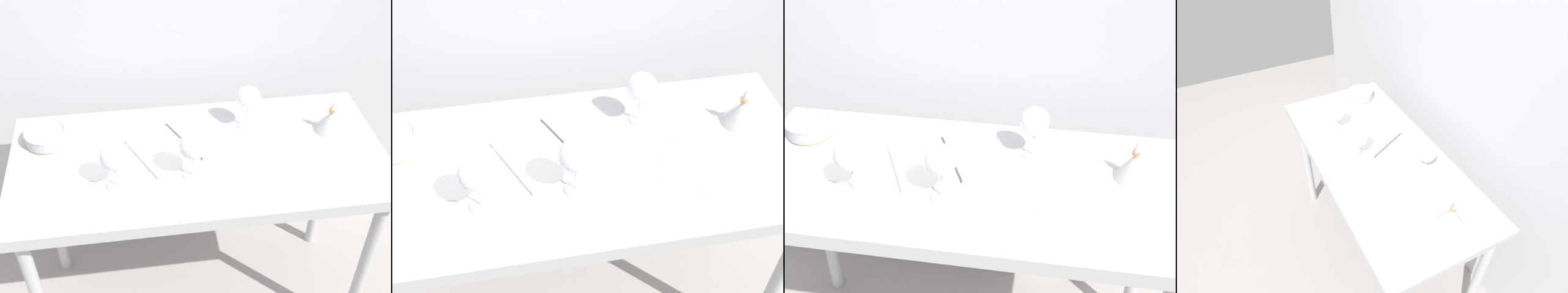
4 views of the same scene
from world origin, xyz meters
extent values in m
cube|color=#B3B3B8|center=(0.00, 0.00, 0.88)|extent=(1.40, 0.64, 0.04)
cube|color=#B3B3B8|center=(0.00, -0.33, 0.88)|extent=(1.40, 0.01, 0.05)
cylinder|color=#B3B3B8|center=(0.64, -0.26, 0.43)|extent=(0.05, 0.05, 0.86)
cylinder|color=#B3B3B8|center=(-0.64, 0.26, 0.43)|extent=(0.05, 0.05, 0.86)
cylinder|color=#B3B3B8|center=(0.64, 0.26, 0.43)|extent=(0.05, 0.05, 0.86)
cylinder|color=white|center=(-0.04, -0.11, 0.90)|extent=(0.07, 0.07, 0.00)
cylinder|color=white|center=(-0.04, -0.11, 0.95)|extent=(0.01, 0.01, 0.09)
sphere|color=white|center=(-0.04, -0.11, 1.04)|extent=(0.10, 0.10, 0.10)
cylinder|color=maroon|center=(-0.04, -0.11, 1.02)|extent=(0.07, 0.07, 0.02)
cylinder|color=white|center=(-0.31, -0.12, 0.90)|extent=(0.07, 0.07, 0.00)
cylinder|color=white|center=(-0.31, -0.12, 0.95)|extent=(0.01, 0.01, 0.09)
sphere|color=white|center=(-0.31, -0.12, 1.03)|extent=(0.09, 0.09, 0.09)
cylinder|color=maroon|center=(-0.31, -0.12, 1.02)|extent=(0.07, 0.07, 0.02)
cylinder|color=white|center=(0.21, 0.15, 0.90)|extent=(0.06, 0.06, 0.00)
cylinder|color=white|center=(0.21, 0.15, 0.95)|extent=(0.01, 0.01, 0.09)
sphere|color=white|center=(0.21, 0.15, 1.04)|extent=(0.10, 0.10, 0.10)
cylinder|color=maroon|center=(0.21, 0.15, 1.02)|extent=(0.07, 0.07, 0.02)
cube|color=white|center=(-0.13, 0.04, 0.90)|extent=(0.28, 0.31, 0.01)
cube|color=white|center=(0.03, 0.12, 0.90)|extent=(0.28, 0.31, 0.01)
cube|color=#3F3F47|center=(-0.05, 0.08, 0.90)|extent=(0.12, 0.23, 0.01)
cube|color=white|center=(0.34, -0.06, 0.90)|extent=(0.30, 0.31, 0.00)
cube|color=white|center=(-0.38, 0.01, 0.90)|extent=(0.25, 0.25, 0.00)
cylinder|color=#DBCC66|center=(-0.57, 0.15, 0.90)|extent=(0.15, 0.15, 0.01)
cylinder|color=#B7B7BC|center=(-0.57, 0.15, 0.93)|extent=(0.16, 0.16, 0.04)
cone|color=#B3B3B3|center=(0.53, 0.08, 0.94)|extent=(0.12, 0.12, 0.09)
cylinder|color=#C17F4C|center=(0.53, 0.08, 0.99)|extent=(0.02, 0.02, 0.01)
cone|color=#B3B3B3|center=(0.53, 0.08, 1.02)|extent=(0.02, 0.02, 0.04)
camera|label=1|loc=(-0.21, -1.44, 2.16)|focal=47.51mm
camera|label=2|loc=(-0.17, -1.06, 2.03)|focal=47.15mm
camera|label=3|loc=(0.29, -1.38, 1.98)|focal=51.77mm
camera|label=4|loc=(1.17, -0.64, 2.14)|focal=30.88mm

